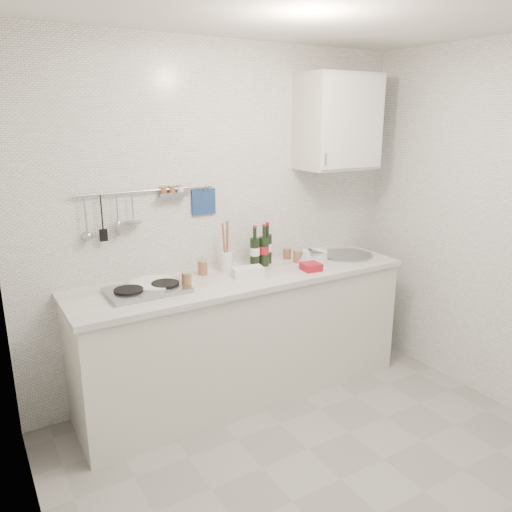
{
  "coord_description": "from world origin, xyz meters",
  "views": [
    {
      "loc": [
        -1.65,
        -1.79,
        1.99
      ],
      "look_at": [
        -0.02,
        0.9,
        1.11
      ],
      "focal_mm": 35.0,
      "sensor_mm": 36.0,
      "label": 1
    }
  ],
  "objects": [
    {
      "name": "wall_left",
      "position": [
        -1.5,
        0.0,
        1.25
      ],
      "size": [
        0.02,
        2.8,
        2.5
      ],
      "primitive_type": "cube",
      "color": "silver",
      "rests_on": "floor"
    },
    {
      "name": "wine_bottles",
      "position": [
        0.23,
        1.23,
        1.07
      ],
      "size": [
        0.21,
        0.12,
        0.31
      ],
      "rotation": [
        0.0,
        0.0,
        0.35
      ],
      "color": "black",
      "rests_on": "counter"
    },
    {
      "name": "plate_stack_sink",
      "position": [
        0.61,
        1.09,
        0.96
      ],
      "size": [
        0.24,
        0.23,
        0.09
      ],
      "rotation": [
        0.0,
        0.0,
        -0.15
      ],
      "color": "white",
      "rests_on": "counter"
    },
    {
      "name": "jar_a",
      "position": [
        -0.24,
        1.26,
        0.97
      ],
      "size": [
        0.07,
        0.07,
        0.1
      ],
      "rotation": [
        0.0,
        0.0,
        0.43
      ],
      "color": "brown",
      "rests_on": "counter"
    },
    {
      "name": "utensil_crock",
      "position": [
        -0.06,
        1.25,
        1.01
      ],
      "size": [
        0.09,
        0.09,
        0.37
      ],
      "rotation": [
        0.0,
        0.0,
        -0.43
      ],
      "color": "white",
      "rests_on": "counter"
    },
    {
      "name": "wall_rail",
      "position": [
        -0.6,
        1.37,
        1.43
      ],
      "size": [
        0.98,
        0.09,
        0.34
      ],
      "color": "#93969B",
      "rests_on": "back_wall"
    },
    {
      "name": "butter_dish",
      "position": [
        0.01,
        1.06,
        0.95
      ],
      "size": [
        0.23,
        0.14,
        0.06
      ],
      "primitive_type": "cube",
      "rotation": [
        0.0,
        0.0,
        -0.19
      ],
      "color": "white",
      "rests_on": "counter"
    },
    {
      "name": "jar_c",
      "position": [
        0.51,
        1.16,
        0.97
      ],
      "size": [
        0.07,
        0.07,
        0.09
      ],
      "rotation": [
        0.0,
        0.0,
        0.21
      ],
      "color": "brown",
      "rests_on": "counter"
    },
    {
      "name": "plate_stack_hob",
      "position": [
        -0.64,
        1.16,
        0.94
      ],
      "size": [
        0.32,
        0.32,
        0.04
      ],
      "rotation": [
        0.0,
        0.0,
        0.19
      ],
      "color": "#535EBD",
      "rests_on": "counter"
    },
    {
      "name": "counter",
      "position": [
        0.01,
        1.1,
        0.43
      ],
      "size": [
        2.44,
        0.64,
        0.96
      ],
      "color": "beige",
      "rests_on": "floor"
    },
    {
      "name": "wall_cabinet",
      "position": [
        0.9,
        1.22,
        1.95
      ],
      "size": [
        0.6,
        0.38,
        0.7
      ],
      "color": "beige",
      "rests_on": "back_wall"
    },
    {
      "name": "floor",
      "position": [
        0.0,
        0.0,
        0.0
      ],
      "size": [
        3.0,
        3.0,
        0.0
      ],
      "primitive_type": "plane",
      "color": "gray",
      "rests_on": "ground"
    },
    {
      "name": "jar_b",
      "position": [
        0.5,
        1.29,
        0.96
      ],
      "size": [
        0.07,
        0.07,
        0.08
      ],
      "rotation": [
        0.0,
        0.0,
        -0.32
      ],
      "color": "brown",
      "rests_on": "counter"
    },
    {
      "name": "jar_d",
      "position": [
        -0.45,
        1.06,
        0.97
      ],
      "size": [
        0.07,
        0.07,
        0.11
      ],
      "rotation": [
        0.0,
        0.0,
        0.37
      ],
      "color": "brown",
      "rests_on": "counter"
    },
    {
      "name": "back_wall",
      "position": [
        0.0,
        1.4,
        1.25
      ],
      "size": [
        3.0,
        0.02,
        2.5
      ],
      "primitive_type": "cube",
      "color": "silver",
      "rests_on": "floor"
    },
    {
      "name": "strawberry_punnet",
      "position": [
        0.47,
        0.94,
        0.95
      ],
      "size": [
        0.14,
        0.14,
        0.05
      ],
      "primitive_type": "cube",
      "rotation": [
        0.0,
        0.0,
        -0.11
      ],
      "color": "red",
      "rests_on": "counter"
    }
  ]
}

